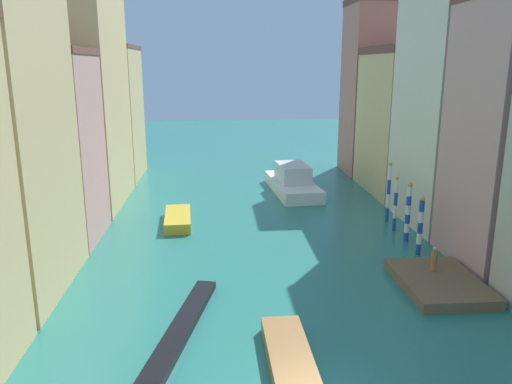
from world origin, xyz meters
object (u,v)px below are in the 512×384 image
Objects in this scene: mooring_pole_1 at (408,211)px; gondola_black at (181,330)px; motorboat_0 at (291,364)px; mooring_pole_2 at (395,203)px; waterfront_dock at (439,283)px; person_on_dock at (434,260)px; motorboat_1 at (178,219)px; mooring_pole_3 at (389,192)px; mooring_pole_0 at (420,225)px; vaporetto_white at (292,182)px.

mooring_pole_1 reaches higher than gondola_black.
motorboat_0 reaches higher than gondola_black.
mooring_pole_2 is 0.42× the size of gondola_black.
motorboat_0 is (-9.72, -7.46, 0.05)m from waterfront_dock.
motorboat_1 is at bearing 142.62° from person_on_dock.
waterfront_dock is at bearing -95.26° from mooring_pole_3.
gondola_black is (-15.39, -9.18, -1.93)m from mooring_pole_0.
mooring_pole_3 reaches higher than motorboat_0.
mooring_pole_0 reaches higher than person_on_dock.
mooring_pole_0 is 0.83× the size of mooring_pole_3.
person_on_dock is at bearing -37.38° from motorboat_1.
mooring_pole_3 is at bearing 84.37° from mooring_pole_2.
mooring_pole_0 reaches higher than motorboat_1.
mooring_pole_0 is at bearing -91.01° from mooring_pole_2.
mooring_pole_2 is 21.14m from gondola_black.
mooring_pole_1 is 18.72m from motorboat_0.
mooring_pole_2 is (0.09, 5.07, 0.09)m from mooring_pole_0.
waterfront_dock reaches higher than gondola_black.
person_on_dock is 4.26m from mooring_pole_0.
motorboat_0 is (-10.55, -12.62, -1.77)m from mooring_pole_0.
vaporetto_white is at bearing 102.56° from waterfront_dock.
motorboat_0 is at bearing -98.59° from vaporetto_white.
mooring_pole_1 is at bearing 82.38° from person_on_dock.
motorboat_1 is at bearing 169.74° from mooring_pole_2.
vaporetto_white reaches higher than gondola_black.
motorboat_1 is at bearing 140.18° from waterfront_dock.
vaporetto_white is (-5.12, 22.98, 0.75)m from waterfront_dock.
gondola_black is (-15.54, -11.80, -2.09)m from mooring_pole_1.
mooring_pole_3 is (0.17, 4.76, 0.25)m from mooring_pole_1.
mooring_pole_1 is 19.62m from gondola_black.
mooring_pole_0 is at bearing 30.81° from gondola_black.
gondola_black is at bearing -142.78° from mooring_pole_1.
mooring_pole_3 is 0.71× the size of motorboat_0.
motorboat_1 is (-16.85, 3.05, -1.80)m from mooring_pole_2.
mooring_pole_3 reaches higher than waterfront_dock.
mooring_pole_0 reaches higher than motorboat_0.
motorboat_0 is 1.18× the size of motorboat_1.
mooring_pole_0 is at bearing -92.46° from mooring_pole_3.
person_on_dock is 0.22× the size of motorboat_0.
person_on_dock is 9.27m from mooring_pole_2.
mooring_pole_3 is 0.84× the size of motorboat_1.
mooring_pole_0 is at bearing 80.79° from waterfront_dock.
mooring_pole_1 is (0.98, 7.78, 1.98)m from waterfront_dock.
mooring_pole_2 is 20.73m from motorboat_0.
motorboat_0 is at bearing -125.07° from mooring_pole_1.
mooring_pole_2 is (0.85, 9.18, 0.92)m from person_on_dock.
mooring_pole_1 reaches higher than person_on_dock.
mooring_pole_3 is 0.46× the size of vaporetto_white.
mooring_pole_0 is 18.81m from vaporetto_white.
motorboat_0 is (-10.70, -15.24, -1.93)m from mooring_pole_1.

